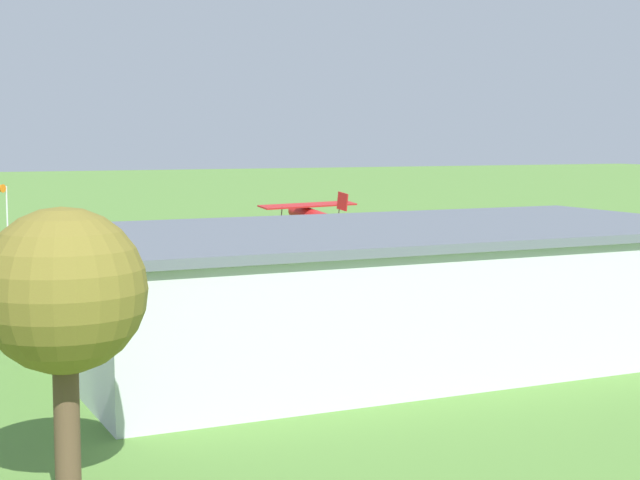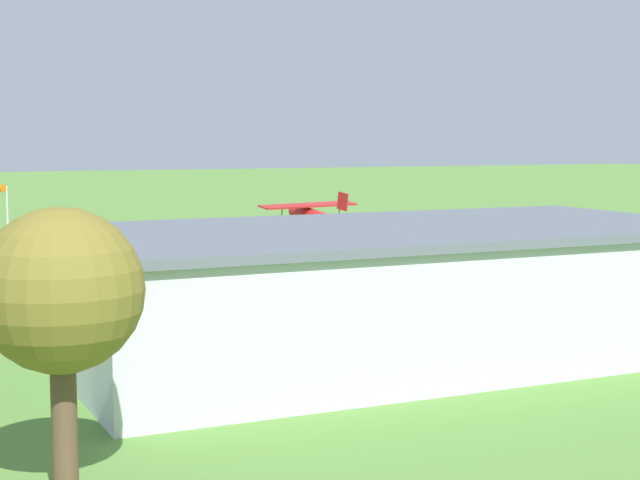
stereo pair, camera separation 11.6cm
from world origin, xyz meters
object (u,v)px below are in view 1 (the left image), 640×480
Objects in this scene: hangar at (396,291)px; car_black at (489,281)px; car_red at (27,313)px; person_by_parked_cars at (92,299)px; person_at_fence_line at (138,290)px; biplane at (317,217)px; person_near_hangar_door at (415,271)px; tree_behind_hangar_left at (63,293)px; person_crossing_taxiway at (302,280)px.

hangar is 6.62× the size of car_black.
car_red is 2.87× the size of person_by_parked_cars.
person_at_fence_line is (-2.99, -2.13, -0.01)m from person_by_parked_cars.
car_red is at bearing 41.18° from biplane.
hangar reaches higher than person_near_hangar_door.
car_black is at bearing -139.30° from tree_behind_hangar_left.
person_crossing_taxiway is (-2.49, -17.07, -1.97)m from hangar.
car_red is at bearing 38.06° from person_at_fence_line.
person_by_parked_cars is 0.95× the size of person_near_hangar_door.
car_black is (-12.66, -12.54, -1.97)m from hangar.
hangar is 16.58× the size of person_near_hangar_door.
person_at_fence_line is 17.87m from person_near_hangar_door.
biplane is at bearing -88.63° from person_near_hangar_door.
person_crossing_taxiway is (-9.81, 0.19, 0.05)m from person_at_fence_line.
tree_behind_hangar_left reaches higher than car_red.
biplane reaches higher than person_near_hangar_door.
car_red is 4.79m from person_by_parked_cars.
person_by_parked_cars is 1.02× the size of person_at_fence_line.
person_crossing_taxiway is at bearing 5.73° from person_near_hangar_door.
person_near_hangar_door is at bearing -131.45° from tree_behind_hangar_left.
tree_behind_hangar_left is at bearing 85.75° from car_red.
person_near_hangar_door is at bearing -172.50° from person_by_parked_cars.
car_black is 23.11m from person_by_parked_cars.
person_crossing_taxiway reaches higher than car_black.
person_crossing_taxiway is (7.69, 16.12, -2.34)m from biplane.
person_crossing_taxiway reaches higher than person_at_fence_line.
biplane reaches higher than person_crossing_taxiway.
biplane is 5.25× the size of person_crossing_taxiway.
car_red is at bearing 1.04° from car_black.
person_crossing_taxiway is (-12.79, -1.94, 0.03)m from person_by_parked_cars.
tree_behind_hangar_left is at bearing 37.08° from hangar.
tree_behind_hangar_left is at bearing 57.80° from person_crossing_taxiway.
person_by_parked_cars is 12.94m from person_crossing_taxiway.
car_black is 20.53m from person_at_fence_line.
person_at_fence_line is 0.95× the size of person_crossing_taxiway.
car_black is 0.57× the size of tree_behind_hangar_left.
person_crossing_taxiway reaches higher than person_by_parked_cars.
person_near_hangar_door reaches higher than car_red.
tree_behind_hangar_left reaches higher than person_near_hangar_door.
car_black is 5.75m from person_near_hangar_door.
hangar is at bearing 112.96° from person_at_fence_line.
hangar is at bearing 44.71° from car_black.
person_crossing_taxiway is at bearing -171.38° from person_by_parked_cars.
hangar is 19.91m from tree_behind_hangar_left.
tree_behind_hangar_left is (25.93, 45.09, 2.21)m from biplane.
person_by_parked_cars is at bearing 7.50° from person_near_hangar_door.
biplane is at bearing -119.91° from tree_behind_hangar_left.
hangar is 20.85m from person_near_hangar_door.
biplane is at bearing -115.51° from person_crossing_taxiway.
car_red is 8.46m from person_at_fence_line.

